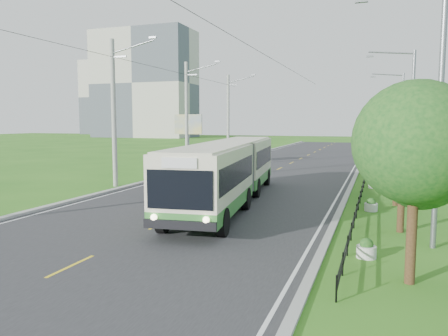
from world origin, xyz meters
The scene contains 30 objects.
ground centered at (0.00, 0.00, 0.00)m, with size 240.00×240.00×0.00m, color #2A6818.
road centered at (0.00, 20.00, 0.01)m, with size 14.00×120.00×0.02m, color #28282B.
curb_left centered at (-7.20, 20.00, 0.07)m, with size 0.40×120.00×0.15m, color #9E9E99.
curb_right centered at (7.15, 20.00, 0.05)m, with size 0.30×120.00×0.10m, color #9E9E99.
edge_line_left centered at (-6.65, 20.00, 0.02)m, with size 0.12×120.00×0.00m, color silver.
edge_line_right centered at (6.65, 20.00, 0.02)m, with size 0.12×120.00×0.00m, color silver.
centre_dash centered at (0.00, 0.00, 0.02)m, with size 0.12×2.20×0.00m, color yellow.
railing_right centered at (8.00, 14.00, 0.30)m, with size 0.04×40.00×0.60m, color black.
pole_near centered at (-8.26, 9.00, 5.09)m, with size 3.51×0.32×10.00m.
pole_mid centered at (-8.26, 21.00, 5.09)m, with size 3.51×0.32×10.00m.
pole_far centered at (-8.26, 33.00, 5.09)m, with size 3.51×0.32×10.00m.
tree_front centered at (9.86, -3.86, 3.72)m, with size 3.36×3.41×5.60m.
tree_second centered at (9.86, 2.14, 3.52)m, with size 3.18×3.26×5.30m.
tree_third centered at (9.86, 8.14, 3.99)m, with size 3.60×3.62×6.00m.
tree_fourth centered at (9.86, 14.14, 3.59)m, with size 3.24×3.31×5.40m.
tree_fifth centered at (9.86, 20.14, 3.85)m, with size 3.48×3.52×5.80m.
tree_back centered at (9.86, 26.14, 3.65)m, with size 3.30×3.36×5.50m.
streetlight_near centered at (10.64, 0.00, 4.90)m, with size 3.02×0.20×9.07m.
streetlight_mid centered at (10.64, 14.00, 4.90)m, with size 3.02×0.20×9.07m.
streetlight_far centered at (10.64, 28.00, 4.90)m, with size 3.02×0.20×9.07m.
planter_front centered at (8.60, -2.00, 0.29)m, with size 0.64×0.64×0.67m.
planter_near centered at (8.60, 6.00, 0.29)m, with size 0.64×0.64×0.67m.
planter_mid centered at (8.60, 14.00, 0.29)m, with size 0.64×0.64×0.67m.
planter_far centered at (8.60, 22.00, 0.29)m, with size 0.64×0.64×0.67m.
billboard_left centered at (-9.50, 24.00, 3.87)m, with size 3.00×0.20×5.20m.
billboard_right centered at (12.30, 20.00, 5.34)m, with size 0.24×6.00×7.30m.
apartment_near centered at (-55.00, 95.00, 15.00)m, with size 28.00×14.00×30.00m, color #B7B2A3.
apartment_far centered at (-80.00, 120.00, 13.00)m, with size 24.00×14.00×26.00m, color #B7B2A3.
bus centered at (1.16, 5.65, 1.97)m, with size 4.80×17.21×3.28m.
dump_truck centered at (-2.07, 7.84, 1.30)m, with size 2.84×5.71×2.30m.
Camera 1 is at (8.87, -16.76, 4.47)m, focal length 35.00 mm.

